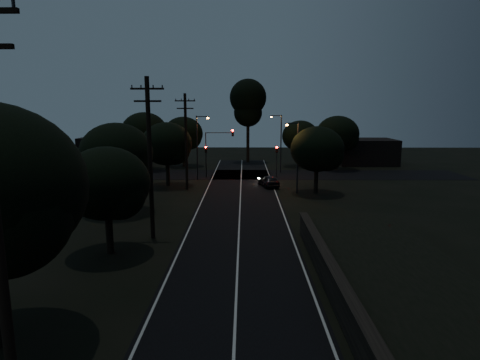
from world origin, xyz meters
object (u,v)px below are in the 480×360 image
object	(u,v)px
streetlight_a	(199,143)
streetlight_b	(280,139)
car	(269,181)
signal_right	(277,156)
utility_pole_mid	(150,156)
utility_pole_far	(186,140)
signal_left	(206,156)
tall_pine	(248,102)
streetlight_c	(296,153)
signal_mast	(219,144)

from	to	relation	value
streetlight_a	streetlight_b	world-z (taller)	same
car	streetlight_b	bearing A→B (deg)	-116.34
streetlight_b	signal_right	bearing A→B (deg)	-100.00
utility_pole_mid	signal_right	world-z (taller)	utility_pole_mid
utility_pole_far	streetlight_a	distance (m)	6.10
utility_pole_mid	streetlight_a	bearing A→B (deg)	88.27
utility_pole_far	streetlight_b	xyz separation A→B (m)	(11.31, 12.00, -0.85)
utility_pole_mid	signal_left	bearing A→B (deg)	86.79
tall_pine	streetlight_b	distance (m)	12.90
signal_left	streetlight_c	world-z (taller)	streetlight_c
utility_pole_far	car	size ratio (longest dim) A/B	2.64
signal_right	signal_left	bearing A→B (deg)	180.00
signal_left	car	world-z (taller)	signal_left
signal_mast	car	size ratio (longest dim) A/B	1.57
utility_pole_far	signal_right	size ratio (longest dim) A/B	2.56
streetlight_a	car	size ratio (longest dim) A/B	2.01
streetlight_b	car	world-z (taller)	streetlight_b
signal_mast	streetlight_b	bearing A→B (deg)	25.99
streetlight_a	utility_pole_far	bearing A→B (deg)	-96.59
tall_pine	signal_right	xyz separation A→B (m)	(3.60, -15.01, -6.99)
signal_mast	car	world-z (taller)	signal_mast
streetlight_b	car	size ratio (longest dim) A/B	2.01
signal_left	signal_right	xyz separation A→B (m)	(9.20, 0.00, 0.00)
tall_pine	signal_left	bearing A→B (deg)	-110.46
signal_left	car	distance (m)	10.35
tall_pine	signal_left	xyz separation A→B (m)	(-5.60, -15.01, -6.99)
signal_left	streetlight_c	xyz separation A→B (m)	(10.43, -9.99, 1.51)
car	utility_pole_far	bearing A→B (deg)	-5.47
utility_pole_mid	streetlight_a	world-z (taller)	utility_pole_mid
utility_pole_far	signal_mast	bearing A→B (deg)	68.89
tall_pine	signal_mast	world-z (taller)	tall_pine
tall_pine	signal_right	size ratio (longest dim) A/B	3.33
utility_pole_mid	signal_left	size ratio (longest dim) A/B	2.68
signal_mast	car	bearing A→B (deg)	-46.55
utility_pole_mid	streetlight_b	world-z (taller)	utility_pole_mid
utility_pole_mid	car	xyz separation A→B (m)	(9.20, 18.54, -5.06)
utility_pole_mid	streetlight_a	size ratio (longest dim) A/B	1.38
signal_mast	streetlight_a	world-z (taller)	streetlight_a
car	signal_right	bearing A→B (deg)	-117.20
tall_pine	signal_right	world-z (taller)	tall_pine
signal_right	streetlight_c	distance (m)	10.18
utility_pole_far	streetlight_c	bearing A→B (deg)	-9.60
streetlight_c	car	distance (m)	5.74
utility_pole_mid	signal_mast	xyz separation A→B (m)	(3.09, 24.99, -1.40)
utility_pole_mid	utility_pole_far	bearing A→B (deg)	90.00
utility_pole_far	tall_pine	size ratio (longest dim) A/B	0.77
signal_mast	streetlight_b	world-z (taller)	streetlight_b
signal_right	tall_pine	bearing A→B (deg)	103.49
signal_left	streetlight_b	size ratio (longest dim) A/B	0.51
signal_left	signal_mast	xyz separation A→B (m)	(1.69, 0.00, 1.50)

